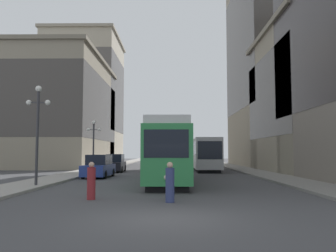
% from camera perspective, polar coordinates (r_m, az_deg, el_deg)
% --- Properties ---
extents(ground_plane, '(200.00, 200.00, 0.00)m').
position_cam_1_polar(ground_plane, '(10.81, -0.55, -15.12)').
color(ground_plane, '#424244').
extents(sidewalk_left, '(2.85, 120.00, 0.15)m').
position_cam_1_polar(sidewalk_left, '(51.38, -9.07, -6.46)').
color(sidewalk_left, gray).
rests_on(sidewalk_left, ground).
extents(sidewalk_right, '(2.85, 120.00, 0.15)m').
position_cam_1_polar(sidewalk_right, '(51.31, 9.83, -6.45)').
color(sidewalk_right, gray).
rests_on(sidewalk_right, ground).
extents(streetcar, '(2.69, 14.31, 3.89)m').
position_cam_1_polar(streetcar, '(24.00, 0.05, -4.15)').
color(streetcar, black).
rests_on(streetcar, ground).
extents(transit_bus, '(2.76, 11.45, 3.45)m').
position_cam_1_polar(transit_bus, '(38.37, 6.13, -4.43)').
color(transit_bus, black).
rests_on(transit_bus, ground).
extents(parked_car_left_near, '(1.98, 4.93, 1.82)m').
position_cam_1_polar(parked_car_left_near, '(36.31, -8.73, -6.15)').
color(parked_car_left_near, black).
rests_on(parked_car_left_near, ground).
extents(parked_car_left_mid, '(2.01, 4.75, 1.82)m').
position_cam_1_polar(parked_car_left_mid, '(28.48, -11.34, -6.63)').
color(parked_car_left_mid, black).
rests_on(parked_car_left_mid, ground).
extents(pedestrian_crossing_near, '(0.36, 0.36, 1.62)m').
position_cam_1_polar(pedestrian_crossing_near, '(14.17, 0.32, -9.47)').
color(pedestrian_crossing_near, navy).
rests_on(pedestrian_crossing_near, ground).
extents(pedestrian_crossing_far, '(0.36, 0.36, 1.60)m').
position_cam_1_polar(pedestrian_crossing_far, '(15.35, -12.55, -9.01)').
color(pedestrian_crossing_far, maroon).
rests_on(pedestrian_crossing_far, ground).
extents(lamp_post_left_near, '(1.41, 0.36, 5.74)m').
position_cam_1_polar(lamp_post_left_near, '(21.36, -20.70, 0.99)').
color(lamp_post_left_near, '#333338').
rests_on(lamp_post_left_near, sidewalk_left).
extents(lamp_post_left_far, '(1.41, 0.36, 5.01)m').
position_cam_1_polar(lamp_post_left_far, '(35.07, -12.18, -1.87)').
color(lamp_post_left_far, '#333338').
rests_on(lamp_post_left_far, sidewalk_left).
extents(building_left_corner, '(16.32, 22.35, 15.38)m').
position_cam_1_polar(building_left_corner, '(52.74, -19.22, 2.28)').
color(building_left_corner, gray).
rests_on(building_left_corner, ground).
extents(building_left_midblock, '(13.05, 15.57, 23.46)m').
position_cam_1_polar(building_left_midblock, '(66.43, -13.59, 4.49)').
color(building_left_midblock, '#B2A893').
rests_on(building_left_midblock, ground).
extents(building_right_midblock, '(12.05, 20.40, 32.11)m').
position_cam_1_polar(building_right_midblock, '(53.35, 17.65, 11.69)').
color(building_right_midblock, gray).
rests_on(building_right_midblock, ground).
extents(building_right_far, '(14.56, 15.40, 14.55)m').
position_cam_1_polar(building_right_far, '(38.87, 25.90, 4.13)').
color(building_right_far, gray).
rests_on(building_right_far, ground).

